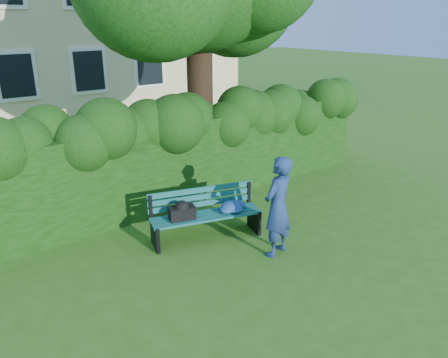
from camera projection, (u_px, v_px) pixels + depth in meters
ground at (244, 237)px, 7.92m from camera, size 80.00×80.00×0.00m
hedge at (178, 161)px, 9.24m from camera, size 10.00×1.00×1.80m
park_bench at (208, 212)px, 7.75m from camera, size 2.04×1.09×0.89m
man_reading at (278, 207)px, 7.08m from camera, size 0.71×0.55×1.71m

